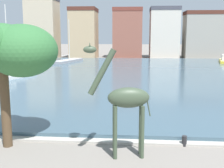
# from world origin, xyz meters

# --- Properties ---
(harbor_water) EXTENTS (88.07, 47.37, 0.31)m
(harbor_water) POSITION_xyz_m (0.00, 32.08, 0.16)
(harbor_water) COLOR #3D5666
(harbor_water) RESTS_ON ground
(quay_edge_coping) EXTENTS (88.07, 0.50, 0.12)m
(quay_edge_coping) POSITION_xyz_m (0.00, 8.15, 0.06)
(quay_edge_coping) COLOR #ADA89E
(quay_edge_coping) RESTS_ON ground
(giraffe_statue) EXTENTS (2.85, 0.92, 4.98)m
(giraffe_statue) POSITION_xyz_m (2.18, 6.58, 2.54)
(giraffe_statue) COLOR #3D4C38
(giraffe_statue) RESTS_ON ground
(sailboat_grey) EXTENTS (4.34, 9.61, 7.90)m
(sailboat_grey) POSITION_xyz_m (-9.27, 46.63, 0.40)
(sailboat_grey) COLOR #939399
(sailboat_grey) RESTS_ON ground
(sailboat_white) EXTENTS (5.11, 9.57, 8.52)m
(sailboat_white) POSITION_xyz_m (-11.79, 26.24, 0.52)
(sailboat_white) COLOR white
(sailboat_white) RESTS_ON ground
(shade_tree) EXTENTS (4.43, 4.14, 5.83)m
(shade_tree) POSITION_xyz_m (-3.33, 7.43, 4.60)
(shade_tree) COLOR brown
(shade_tree) RESTS_ON ground
(mooring_bollard) EXTENTS (0.24, 0.24, 0.50)m
(mooring_bollard) POSITION_xyz_m (4.98, 8.00, 0.25)
(mooring_bollard) COLOR #232326
(mooring_bollard) RESTS_ON ground
(townhouse_corner_house) EXTENTS (6.57, 6.21, 13.32)m
(townhouse_corner_house) POSITION_xyz_m (-17.97, 58.37, 6.67)
(townhouse_corner_house) COLOR #C6B293
(townhouse_corner_house) RESTS_ON ground
(townhouse_narrow_midrow) EXTENTS (5.78, 6.90, 10.97)m
(townhouse_narrow_midrow) POSITION_xyz_m (-8.76, 58.46, 5.50)
(townhouse_narrow_midrow) COLOR tan
(townhouse_narrow_midrow) RESTS_ON ground
(townhouse_tall_gabled) EXTENTS (6.49, 6.64, 10.97)m
(townhouse_tall_gabled) POSITION_xyz_m (0.87, 60.07, 5.50)
(townhouse_tall_gabled) COLOR #8E5142
(townhouse_tall_gabled) RESTS_ON ground
(townhouse_end_terrace) EXTENTS (6.42, 7.04, 11.16)m
(townhouse_end_terrace) POSITION_xyz_m (9.03, 60.88, 5.60)
(townhouse_end_terrace) COLOR beige
(townhouse_end_terrace) RESTS_ON ground
(townhouse_wide_warehouse) EXTENTS (8.44, 5.76, 10.23)m
(townhouse_wide_warehouse) POSITION_xyz_m (17.54, 60.25, 5.13)
(townhouse_wide_warehouse) COLOR gray
(townhouse_wide_warehouse) RESTS_ON ground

